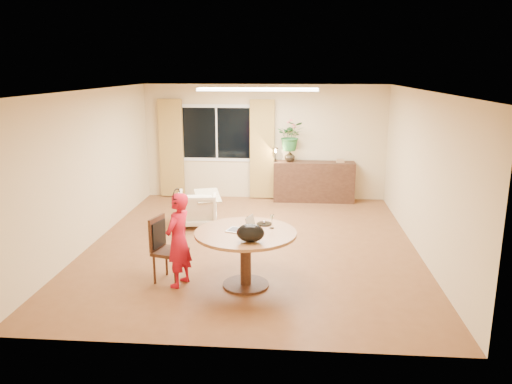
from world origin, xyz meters
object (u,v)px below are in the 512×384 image
at_px(dining_table, 246,243).
at_px(sideboard, 314,182).
at_px(child, 178,240).
at_px(armchair, 198,208).
at_px(dining_chair, 170,250).

height_order(dining_table, sideboard, sideboard).
xyz_separation_m(child, armchair, (-0.28, 2.72, -0.33)).
distance_m(child, sideboard, 5.12).
relative_size(dining_table, dining_chair, 1.49).
relative_size(dining_chair, armchair, 1.27).
relative_size(armchair, sideboard, 0.41).
distance_m(dining_table, armchair, 2.95).
xyz_separation_m(dining_chair, sideboard, (2.15, 4.59, -0.01)).
xyz_separation_m(dining_table, dining_chair, (-1.07, 0.08, -0.16)).
relative_size(child, sideboard, 0.73).
distance_m(armchair, sideboard, 3.03).
bearing_deg(child, dining_table, 111.26).
bearing_deg(armchair, dining_table, 106.04).
bearing_deg(child, sideboard, 175.67).
xyz_separation_m(dining_chair, armchair, (-0.12, 2.60, -0.13)).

